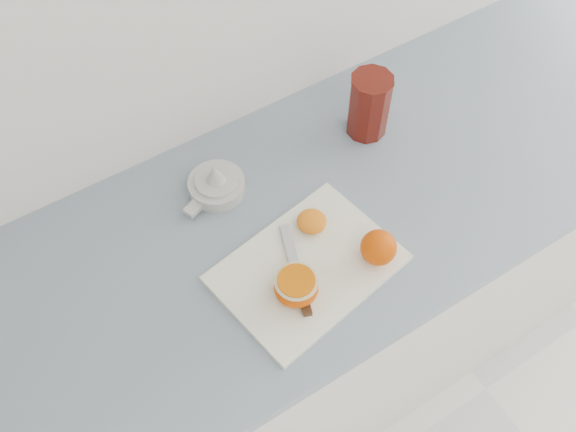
% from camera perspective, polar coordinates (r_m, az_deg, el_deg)
% --- Properties ---
extents(counter, '(2.63, 0.64, 0.89)m').
position_cam_1_polar(counter, '(1.71, 1.40, -8.06)').
color(counter, white).
rests_on(counter, ground).
extents(cutting_board, '(0.38, 0.30, 0.01)m').
position_cam_1_polar(cutting_board, '(1.24, 1.74, -4.64)').
color(cutting_board, white).
rests_on(cutting_board, counter).
extents(whole_orange, '(0.07, 0.07, 0.07)m').
position_cam_1_polar(whole_orange, '(1.23, 8.05, -2.80)').
color(whole_orange, orange).
rests_on(whole_orange, cutting_board).
extents(half_orange, '(0.08, 0.08, 0.05)m').
position_cam_1_polar(half_orange, '(1.19, 0.74, -6.31)').
color(half_orange, orange).
rests_on(half_orange, cutting_board).
extents(squeezed_shell, '(0.06, 0.06, 0.03)m').
position_cam_1_polar(squeezed_shell, '(1.28, 2.11, -0.46)').
color(squeezed_shell, orange).
rests_on(squeezed_shell, cutting_board).
extents(paring_knife, '(0.08, 0.20, 0.01)m').
position_cam_1_polar(paring_knife, '(1.21, 1.09, -6.22)').
color(paring_knife, '#422A14').
rests_on(paring_knife, cutting_board).
extents(citrus_juicer, '(0.15, 0.12, 0.08)m').
position_cam_1_polar(citrus_juicer, '(1.34, -6.42, 2.83)').
color(citrus_juicer, silver).
rests_on(citrus_juicer, counter).
extents(red_tumbler, '(0.09, 0.09, 0.15)m').
position_cam_1_polar(red_tumbler, '(1.42, 7.18, 9.58)').
color(red_tumbler, '#60140C').
rests_on(red_tumbler, counter).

